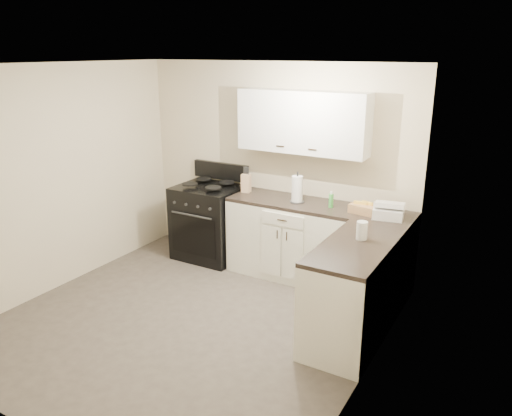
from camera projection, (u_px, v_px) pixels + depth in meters
The scene contains 20 objects.
floor at pixel (191, 321), 5.06m from camera, with size 3.60×3.60×0.00m, color #473F38.
ceiling at pixel (179, 65), 4.30m from camera, with size 3.60×3.60×0.00m, color white.
wall_back at pixel (275, 166), 6.16m from camera, with size 3.60×3.60×0.00m, color beige.
wall_right at pixel (373, 238), 3.82m from camera, with size 3.60×3.60×0.00m, color beige.
wall_left at pixel (56, 179), 5.53m from camera, with size 3.60×3.60×0.00m, color beige.
wall_front at pixel (12, 275), 3.19m from camera, with size 3.60×3.60×0.00m, color beige.
base_cabinets_back at pixel (294, 240), 5.95m from camera, with size 1.55×0.60×0.90m, color white.
base_cabinets_right at pixel (364, 281), 4.91m from camera, with size 0.60×1.90×0.90m, color white.
countertop_back at pixel (295, 203), 5.81m from camera, with size 1.55×0.60×0.04m, color black.
countertop_right at pixel (367, 236), 4.76m from camera, with size 0.60×1.90×0.04m, color black.
upper_cabinets at pixel (303, 122), 5.66m from camera, with size 1.55×0.30×0.70m, color silver.
stove at pixel (210, 223), 6.51m from camera, with size 0.82×0.70×0.99m, color black.
knife_block at pixel (246, 183), 6.15m from camera, with size 0.10×0.09×0.23m, color tan.
paper_towel at pixel (297, 189), 5.73m from camera, with size 0.13×0.13×0.31m, color white.
soap_bottle at pixel (331, 201), 5.55m from camera, with size 0.05×0.05×0.16m, color green.
wicker_basket at pixel (364, 209), 5.37m from camera, with size 0.28×0.19×0.09m, color tan.
countertop_grill at pixel (389, 213), 5.22m from camera, with size 0.30×0.28×0.11m, color white.
glass_jar at pixel (362, 230), 4.62m from camera, with size 0.10×0.10×0.17m, color silver.
oven_mitt_near at pixel (309, 292), 4.54m from camera, with size 0.02×0.17×0.30m, color black.
oven_mitt_far at pixel (321, 285), 4.81m from camera, with size 0.02×0.16×0.27m, color black.
Camera 1 is at (2.81, -3.54, 2.62)m, focal length 35.00 mm.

